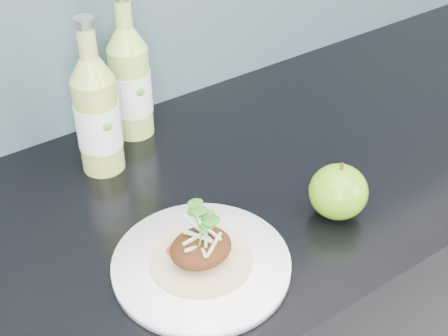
{
  "coord_description": "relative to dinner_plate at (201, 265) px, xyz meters",
  "views": [
    {
      "loc": [
        -0.43,
        1.06,
        1.51
      ],
      "look_at": [
        -0.03,
        1.62,
        1.0
      ],
      "focal_mm": 50.0,
      "sensor_mm": 36.0,
      "label": 1
    }
  ],
  "objects": [
    {
      "name": "cider_bottle_left",
      "position": [
        -0.0,
        0.29,
        0.09
      ],
      "size": [
        0.07,
        0.07,
        0.26
      ],
      "rotation": [
        0.0,
        0.0,
        0.03
      ],
      "color": "#AABC4E",
      "rests_on": "kitchen_counter"
    },
    {
      "name": "pork_taco",
      "position": [
        0.0,
        0.0,
        0.04
      ],
      "size": [
        0.14,
        0.14,
        0.09
      ],
      "color": "tan",
      "rests_on": "dinner_plate"
    },
    {
      "name": "cider_bottle_right",
      "position": [
        0.09,
        0.35,
        0.09
      ],
      "size": [
        0.09,
        0.09,
        0.26
      ],
      "rotation": [
        0.0,
        0.0,
        0.28
      ],
      "color": "#A9C954",
      "rests_on": "kitchen_counter"
    },
    {
      "name": "dinner_plate",
      "position": [
        0.0,
        0.0,
        0.0
      ],
      "size": [
        0.26,
        0.26,
        0.02
      ],
      "color": "white",
      "rests_on": "kitchen_counter"
    },
    {
      "name": "green_apple",
      "position": [
        0.23,
        -0.02,
        0.03
      ],
      "size": [
        0.11,
        0.11,
        0.09
      ],
      "rotation": [
        0.0,
        0.0,
        -0.33
      ],
      "color": "#2F840E",
      "rests_on": "kitchen_counter"
    }
  ]
}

